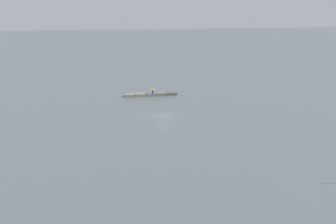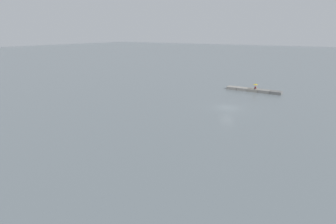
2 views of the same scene
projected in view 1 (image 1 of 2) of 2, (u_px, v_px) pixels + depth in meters
name	position (u px, v px, depth m)	size (l,w,h in m)	color
ground_plane	(162.00, 116.00, 71.11)	(500.00, 500.00, 0.00)	slate
seawall_pier	(151.00, 94.00, 86.96)	(12.62, 1.99, 0.65)	slate
person_seated_maroon_left	(153.00, 92.00, 86.72)	(0.40, 0.60, 0.73)	#1E2333
umbrella_open_yellow	(153.00, 89.00, 86.59)	(1.11, 1.11, 1.25)	black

